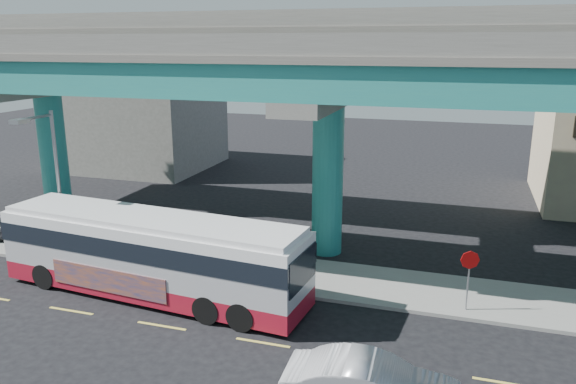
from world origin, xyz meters
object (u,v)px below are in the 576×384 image
(parked_car, at_px, (19,226))
(stop_sign, at_px, (469,268))
(transit_bus, at_px, (152,252))
(street_lamp, at_px, (48,166))

(parked_car, bearing_deg, stop_sign, -107.29)
(transit_bus, relative_size, parked_car, 3.19)
(transit_bus, bearing_deg, stop_sign, 15.32)
(parked_car, xyz_separation_m, street_lamp, (4.16, -2.13, 3.96))
(transit_bus, height_order, street_lamp, street_lamp)
(transit_bus, distance_m, parked_car, 10.79)
(transit_bus, relative_size, stop_sign, 5.58)
(parked_car, distance_m, street_lamp, 6.13)
(parked_car, relative_size, street_lamp, 0.60)
(parked_car, bearing_deg, transit_bus, -123.32)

